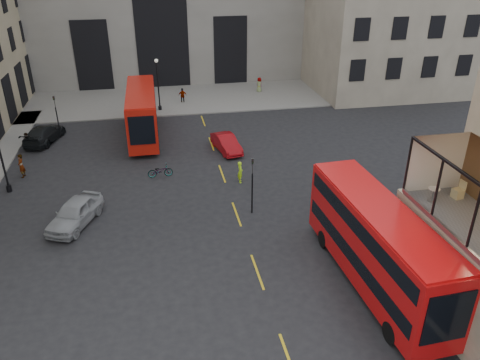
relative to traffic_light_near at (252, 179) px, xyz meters
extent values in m
plane|color=black|center=(1.00, -12.00, -2.42)|extent=(140.00, 140.00, 0.00)
cube|color=black|center=(5.98, -12.00, -0.42)|extent=(0.08, 9.20, 3.00)
cube|color=beige|center=(7.50, -7.00, 3.62)|extent=(3.00, 0.04, 2.90)
cube|color=slate|center=(6.00, -12.00, 2.28)|extent=(0.12, 10.00, 0.18)
cube|color=gray|center=(-4.00, 36.00, 6.58)|extent=(34.00, 10.00, 18.00)
cube|color=black|center=(-4.00, 30.96, 2.58)|extent=(6.00, 0.12, 10.00)
cube|color=black|center=(-12.00, 30.96, 1.58)|extent=(4.00, 0.12, 8.00)
cube|color=black|center=(4.00, 30.96, 1.58)|extent=(4.00, 0.12, 8.00)
cube|color=slate|center=(-5.00, 26.00, -2.36)|extent=(40.00, 12.00, 0.12)
cylinder|color=black|center=(0.00, 0.00, -1.02)|extent=(0.10, 0.10, 2.80)
imported|color=black|center=(0.00, 0.00, 0.88)|extent=(0.16, 0.20, 1.00)
cylinder|color=black|center=(-14.00, 16.00, -1.02)|extent=(0.10, 0.10, 2.80)
imported|color=black|center=(-14.00, 16.00, 0.88)|extent=(0.16, 0.20, 1.00)
cylinder|color=black|center=(-16.00, 6.00, 0.08)|extent=(0.14, 0.14, 5.00)
cylinder|color=black|center=(-16.00, 6.00, -2.17)|extent=(0.36, 0.36, 0.50)
cylinder|color=black|center=(-5.00, 22.00, 0.08)|extent=(0.14, 0.14, 5.00)
cylinder|color=black|center=(-5.00, 22.00, -2.17)|extent=(0.36, 0.36, 0.50)
sphere|color=silver|center=(-5.00, 22.00, 2.73)|extent=(0.36, 0.36, 0.36)
cube|color=red|center=(4.50, -7.91, -0.08)|extent=(3.03, 11.09, 3.89)
cube|color=black|center=(4.50, -7.91, -0.63)|extent=(3.05, 10.49, 0.80)
cube|color=black|center=(4.50, -7.91, 1.12)|extent=(3.05, 10.49, 0.80)
cube|color=red|center=(4.50, -7.91, 1.90)|extent=(2.92, 10.86, 0.12)
cylinder|color=black|center=(3.20, -4.45, -1.93)|extent=(0.33, 1.01, 1.00)
cylinder|color=black|center=(5.45, -4.34, -1.93)|extent=(0.33, 1.01, 1.00)
cylinder|color=black|center=(3.56, -11.80, -1.93)|extent=(0.33, 1.01, 1.00)
cylinder|color=black|center=(5.82, -11.69, -1.93)|extent=(0.33, 1.01, 1.00)
cube|color=red|center=(-6.67, 14.97, -0.16)|extent=(2.45, 10.61, 3.76)
cube|color=black|center=(-6.67, 14.97, -0.69)|extent=(2.49, 10.03, 0.77)
cube|color=black|center=(-6.67, 14.97, 1.00)|extent=(2.49, 10.03, 0.77)
cube|color=red|center=(-6.67, 14.97, 1.75)|extent=(2.35, 10.40, 0.12)
cylinder|color=black|center=(-7.74, 18.37, -1.94)|extent=(0.27, 0.96, 0.96)
cylinder|color=black|center=(-5.57, 18.36, -1.94)|extent=(0.27, 0.96, 0.96)
cylinder|color=black|center=(-7.76, 11.27, -1.94)|extent=(0.27, 0.96, 0.96)
cylinder|color=black|center=(-5.60, 11.26, -1.94)|extent=(0.27, 0.96, 0.96)
imported|color=gray|center=(-10.89, 0.70, -1.64)|extent=(3.52, 4.96, 1.57)
imported|color=#A10910|center=(0.03, 10.24, -1.74)|extent=(2.26, 4.35, 1.36)
imported|color=black|center=(-15.18, 15.23, -1.69)|extent=(3.33, 5.42, 1.47)
imported|color=gray|center=(-5.56, 6.37, -1.95)|extent=(1.86, 0.76, 0.96)
imported|color=#BDFF1A|center=(0.08, 4.42, -1.62)|extent=(0.44, 0.62, 1.60)
imported|color=gray|center=(-16.17, 13.53, -1.66)|extent=(0.75, 0.58, 1.53)
imported|color=gray|center=(-7.48, 24.44, -1.48)|extent=(1.11, 1.39, 1.89)
imported|color=gray|center=(-2.46, 24.12, -1.60)|extent=(0.99, 0.46, 1.65)
imported|color=gray|center=(6.61, 26.70, -1.56)|extent=(0.92, 1.01, 1.73)
imported|color=gray|center=(-15.54, 8.25, -1.52)|extent=(0.49, 0.70, 1.80)
cylinder|color=beige|center=(6.87, -8.11, 2.83)|extent=(0.54, 0.54, 0.04)
cylinder|color=slate|center=(6.87, -8.11, 2.51)|extent=(0.07, 0.07, 0.63)
cylinder|color=slate|center=(6.87, -8.11, 2.19)|extent=(0.40, 0.40, 0.03)
cube|color=tan|center=(8.21, -8.04, 2.41)|extent=(0.49, 0.49, 0.47)
cube|color=tan|center=(8.40, -8.01, 2.85)|extent=(0.10, 0.44, 0.41)
camera|label=1|loc=(-5.62, -25.26, 12.96)|focal=35.00mm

